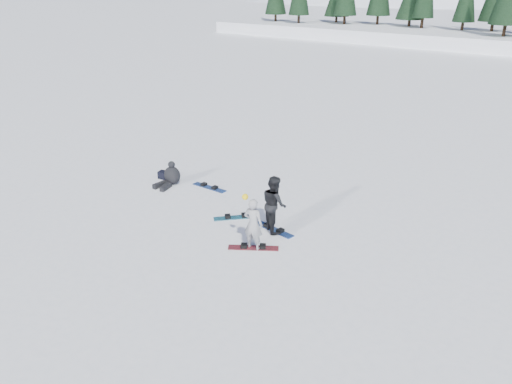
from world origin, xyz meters
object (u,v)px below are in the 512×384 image
snowboarder_man (274,204)px  gear_bag (164,175)px  snowboarder_woman (253,224)px  snowboard_loose_a (236,217)px  snowboard_loose_c (209,187)px  seated_rider (171,176)px

snowboarder_man → gear_bag: (-6.09, 0.84, -0.77)m
snowboarder_woman → snowboarder_man: (-0.23, 1.33, 0.10)m
snowboard_loose_a → snowboarder_woman: bearing=-84.4°
snowboarder_woman → snowboard_loose_c: 5.03m
snowboarder_man → gear_bag: 6.20m
snowboarder_woman → seated_rider: 5.95m
snowboarder_woman → snowboard_loose_c: bearing=-43.4°
snowboarder_woman → snowboarder_man: 1.35m
snowboarder_woman → snowboard_loose_c: size_ratio=1.17×
gear_bag → snowboard_loose_a: gear_bag is taller
snowboarder_man → snowboard_loose_c: bearing=15.7°
snowboard_loose_c → seated_rider: bearing=-155.9°
snowboarder_man → gear_bag: bearing=25.1°
snowboarder_man → snowboard_loose_a: bearing=36.4°
snowboard_loose_a → snowboard_loose_c: 2.84m
seated_rider → snowboard_loose_a: size_ratio=0.77×
seated_rider → snowboard_loose_a: (3.88, -0.67, -0.35)m
snowboard_loose_a → snowboard_loose_c: bearing=103.0°
snowboarder_woman → snowboard_loose_a: bearing=-47.6°
snowboarder_woman → snowboard_loose_c: (-4.25, 2.58, -0.80)m
seated_rider → snowboard_loose_c: bearing=18.0°
snowboarder_woman → snowboard_loose_a: (-1.74, 1.24, -0.80)m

